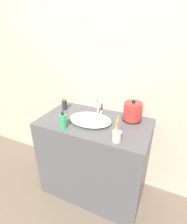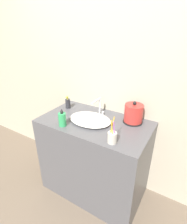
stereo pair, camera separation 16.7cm
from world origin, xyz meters
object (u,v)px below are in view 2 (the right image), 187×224
at_px(faucet, 99,105).
at_px(lotion_bottle, 68,103).
at_px(electric_kettle, 133,114).
at_px(toothbrush_cup, 112,137).
at_px(shampoo_bottle, 62,119).

xyz_separation_m(faucet, lotion_bottle, (-0.39, -0.03, -0.05)).
height_order(electric_kettle, lotion_bottle, electric_kettle).
bearing_deg(lotion_bottle, toothbrush_cup, -25.38).
bearing_deg(faucet, toothbrush_cup, -48.15).
bearing_deg(toothbrush_cup, faucet, 131.85).
bearing_deg(lotion_bottle, faucet, 3.87).
distance_m(electric_kettle, lotion_bottle, 0.75).
bearing_deg(shampoo_bottle, lotion_bottle, 121.47).
relative_size(toothbrush_cup, lotion_bottle, 1.57).
distance_m(lotion_bottle, shampoo_bottle, 0.40).
height_order(faucet, electric_kettle, electric_kettle).
relative_size(faucet, toothbrush_cup, 0.84).
xyz_separation_m(faucet, electric_kettle, (0.35, 0.04, -0.02)).
height_order(toothbrush_cup, lotion_bottle, toothbrush_cup).
bearing_deg(faucet, lotion_bottle, -176.13).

